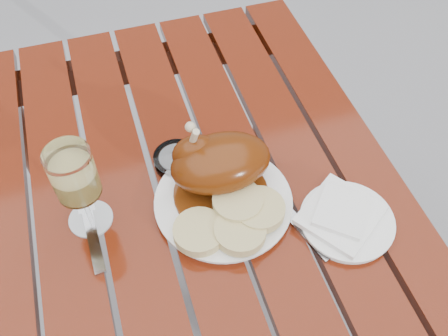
# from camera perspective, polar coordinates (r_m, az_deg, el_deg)

# --- Properties ---
(table) EXTENTS (0.80, 1.20, 0.75)m
(table) POSITION_cam_1_polar(r_m,az_deg,el_deg) (1.24, -2.20, -15.23)
(table) COLOR maroon
(table) RESTS_ON ground
(dinner_plate) EXTENTS (0.30, 0.30, 0.02)m
(dinner_plate) POSITION_cam_1_polar(r_m,az_deg,el_deg) (0.92, -0.07, -3.95)
(dinner_plate) COLOR white
(dinner_plate) RESTS_ON table
(roast_duck) EXTENTS (0.19, 0.18, 0.13)m
(roast_duck) POSITION_cam_1_polar(r_m,az_deg,el_deg) (0.90, -0.78, 0.62)
(roast_duck) COLOR #552409
(roast_duck) RESTS_ON dinner_plate
(bread_dumplings) EXTENTS (0.20, 0.14, 0.03)m
(bread_dumplings) POSITION_cam_1_polar(r_m,az_deg,el_deg) (0.87, 1.17, -5.77)
(bread_dumplings) COLOR #D3C181
(bread_dumplings) RESTS_ON dinner_plate
(wine_glass) EXTENTS (0.09, 0.09, 0.19)m
(wine_glass) POSITION_cam_1_polar(r_m,az_deg,el_deg) (0.86, -16.19, -2.39)
(wine_glass) COLOR #CBB85C
(wine_glass) RESTS_ON table
(side_plate) EXTENTS (0.21, 0.21, 0.01)m
(side_plate) POSITION_cam_1_polar(r_m,az_deg,el_deg) (0.92, 13.86, -5.94)
(side_plate) COLOR white
(side_plate) RESTS_ON table
(napkin) EXTENTS (0.18, 0.17, 0.01)m
(napkin) POSITION_cam_1_polar(r_m,az_deg,el_deg) (0.91, 13.18, -5.20)
(napkin) COLOR white
(napkin) RESTS_ON side_plate
(ashtray) EXTENTS (0.09, 0.09, 0.02)m
(ashtray) POSITION_cam_1_polar(r_m,az_deg,el_deg) (0.98, -5.43, 0.94)
(ashtray) COLOR #B2B7BC
(ashtray) RESTS_ON table
(fork) EXTENTS (0.03, 0.16, 0.01)m
(fork) POSITION_cam_1_polar(r_m,az_deg,el_deg) (0.92, -14.82, -7.41)
(fork) COLOR gray
(fork) RESTS_ON table
(knife) EXTENTS (0.09, 0.22, 0.01)m
(knife) POSITION_cam_1_polar(r_m,az_deg,el_deg) (0.92, 7.42, -5.20)
(knife) COLOR gray
(knife) RESTS_ON table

